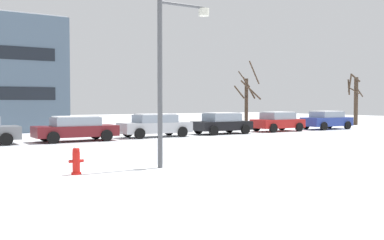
{
  "coord_description": "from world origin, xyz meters",
  "views": [
    {
      "loc": [
        -3.3,
        -14.72,
        2.15
      ],
      "look_at": [
        9.81,
        5.93,
        1.19
      ],
      "focal_mm": 42.48,
      "sensor_mm": 36.0,
      "label": 1
    }
  ],
  "objects_px": {
    "street_lamp": "(170,63)",
    "parked_car_black": "(222,123)",
    "parked_car_silver": "(155,125)",
    "parked_car_blue": "(327,120)",
    "parked_car_maroon": "(76,128)",
    "parked_car_red": "(278,121)",
    "fire_hydrant": "(76,160)"
  },
  "relations": [
    {
      "from": "parked_car_red",
      "to": "parked_car_blue",
      "type": "xyz_separation_m",
      "value": [
        5.1,
        -0.15,
        0.01
      ]
    },
    {
      "from": "parked_car_red",
      "to": "parked_car_maroon",
      "type": "bearing_deg",
      "value": -178.58
    },
    {
      "from": "parked_car_red",
      "to": "parked_car_blue",
      "type": "distance_m",
      "value": 5.1
    },
    {
      "from": "fire_hydrant",
      "to": "parked_car_black",
      "type": "relative_size",
      "value": 0.21
    },
    {
      "from": "parked_car_silver",
      "to": "parked_car_blue",
      "type": "bearing_deg",
      "value": -0.47
    },
    {
      "from": "fire_hydrant",
      "to": "street_lamp",
      "type": "bearing_deg",
      "value": -2.46
    },
    {
      "from": "fire_hydrant",
      "to": "parked_car_black",
      "type": "height_order",
      "value": "parked_car_black"
    },
    {
      "from": "parked_car_red",
      "to": "fire_hydrant",
      "type": "bearing_deg",
      "value": -148.48
    },
    {
      "from": "street_lamp",
      "to": "fire_hydrant",
      "type": "bearing_deg",
      "value": 177.54
    },
    {
      "from": "street_lamp",
      "to": "parked_car_blue",
      "type": "distance_m",
      "value": 24.07
    },
    {
      "from": "street_lamp",
      "to": "parked_car_black",
      "type": "height_order",
      "value": "street_lamp"
    },
    {
      "from": "parked_car_maroon",
      "to": "parked_car_red",
      "type": "xyz_separation_m",
      "value": [
        15.3,
        0.38,
        0.02
      ]
    },
    {
      "from": "fire_hydrant",
      "to": "parked_car_silver",
      "type": "bearing_deg",
      "value": 52.97
    },
    {
      "from": "parked_car_black",
      "to": "parked_car_maroon",
      "type": "bearing_deg",
      "value": -177.89
    },
    {
      "from": "fire_hydrant",
      "to": "parked_car_blue",
      "type": "relative_size",
      "value": 0.2
    },
    {
      "from": "parked_car_black",
      "to": "parked_car_blue",
      "type": "xyz_separation_m",
      "value": [
        10.2,
        -0.14,
        0.01
      ]
    },
    {
      "from": "street_lamp",
      "to": "parked_car_blue",
      "type": "height_order",
      "value": "street_lamp"
    },
    {
      "from": "parked_car_silver",
      "to": "parked_car_blue",
      "type": "relative_size",
      "value": 1.07
    },
    {
      "from": "fire_hydrant",
      "to": "parked_car_black",
      "type": "xyz_separation_m",
      "value": [
        13.84,
        11.61,
        0.31
      ]
    },
    {
      "from": "parked_car_maroon",
      "to": "parked_car_red",
      "type": "height_order",
      "value": "parked_car_red"
    },
    {
      "from": "street_lamp",
      "to": "parked_car_silver",
      "type": "relative_size",
      "value": 1.24
    },
    {
      "from": "parked_car_maroon",
      "to": "parked_car_blue",
      "type": "distance_m",
      "value": 20.4
    },
    {
      "from": "parked_car_black",
      "to": "parked_car_red",
      "type": "xyz_separation_m",
      "value": [
        5.1,
        0.0,
        0.0
      ]
    },
    {
      "from": "street_lamp",
      "to": "parked_car_black",
      "type": "distance_m",
      "value": 16.13
    },
    {
      "from": "parked_car_black",
      "to": "parked_car_red",
      "type": "height_order",
      "value": "parked_car_black"
    },
    {
      "from": "parked_car_silver",
      "to": "parked_car_black",
      "type": "xyz_separation_m",
      "value": [
        5.1,
        0.02,
        0.0
      ]
    },
    {
      "from": "street_lamp",
      "to": "parked_car_silver",
      "type": "distance_m",
      "value": 13.28
    },
    {
      "from": "parked_car_maroon",
      "to": "parked_car_silver",
      "type": "height_order",
      "value": "parked_car_silver"
    },
    {
      "from": "parked_car_maroon",
      "to": "parked_car_black",
      "type": "height_order",
      "value": "parked_car_black"
    },
    {
      "from": "fire_hydrant",
      "to": "parked_car_silver",
      "type": "relative_size",
      "value": 0.19
    },
    {
      "from": "parked_car_maroon",
      "to": "parked_car_silver",
      "type": "distance_m",
      "value": 5.11
    },
    {
      "from": "street_lamp",
      "to": "parked_car_blue",
      "type": "xyz_separation_m",
      "value": [
        20.92,
        11.6,
        -2.68
      ]
    }
  ]
}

